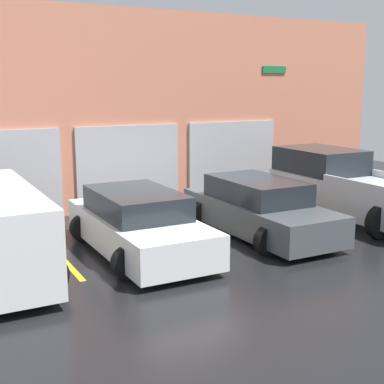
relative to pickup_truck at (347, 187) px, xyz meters
name	(u,v)px	position (x,y,z in m)	size (l,w,h in m)	color
ground_plane	(182,233)	(-4.67, 0.69, -0.82)	(28.00, 28.00, 0.00)	black
shophouse_building	(130,112)	(-4.67, 3.98, 1.95)	(17.58, 0.68, 5.63)	#D17A5B
pickup_truck	(347,187)	(0.00, 0.00, 0.00)	(2.40, 5.22, 1.77)	silver
sedan_white	(138,224)	(-6.22, -0.29, -0.19)	(2.19, 4.49, 1.34)	white
sedan_side	(258,209)	(-3.11, -0.29, -0.19)	(2.13, 4.54, 1.35)	#474C51
parking_stripe_left	(67,264)	(-7.78, -0.32, -0.82)	(0.12, 2.20, 0.01)	gold
parking_stripe_centre	(202,243)	(-4.67, -0.32, -0.82)	(0.12, 2.20, 0.01)	gold
parking_stripe_right	(309,226)	(-1.56, -0.32, -0.82)	(0.12, 2.20, 0.01)	gold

